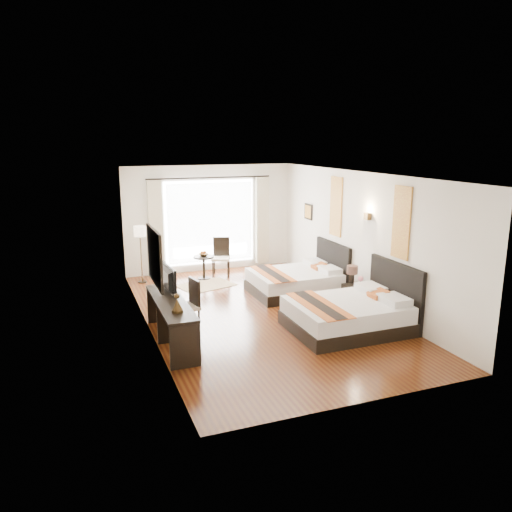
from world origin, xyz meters
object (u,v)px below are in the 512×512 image
object	(u,v)px
vase	(360,283)
fruit_bowl	(203,255)
table_lamp	(352,271)
console_desk	(171,322)
bed_far	(298,280)
television	(165,279)
desk_chair	(186,315)
side_table	(204,267)
window_chair	(221,264)
bed_near	(351,313)
floor_lamp	(140,235)
nightstand	(355,296)

from	to	relation	value
vase	fruit_bowl	distance (m)	4.17
table_lamp	vase	world-z (taller)	table_lamp
vase	console_desk	world-z (taller)	console_desk
bed_far	television	bearing A→B (deg)	-158.78
television	fruit_bowl	world-z (taller)	television
desk_chair	console_desk	bearing A→B (deg)	39.63
side_table	window_chair	size ratio (longest dim) A/B	0.61
desk_chair	window_chair	distance (m)	3.84
vase	fruit_bowl	xyz separation A→B (m)	(-2.42, 3.40, 0.06)
bed_near	console_desk	xyz separation A→B (m)	(-3.23, 0.58, 0.07)
floor_lamp	window_chair	distance (m)	2.20
nightstand	fruit_bowl	distance (m)	4.07
fruit_bowl	window_chair	bearing A→B (deg)	16.69
nightstand	floor_lamp	xyz separation A→B (m)	(-3.90, 3.47, 0.95)
bed_near	television	distance (m)	3.47
floor_lamp	fruit_bowl	xyz separation A→B (m)	(1.51, -0.20, -0.57)
bed_far	vase	size ratio (longest dim) A/B	16.05
bed_near	bed_far	distance (m)	2.40
floor_lamp	console_desk	bearing A→B (deg)	-91.08
bed_far	nightstand	xyz separation A→B (m)	(0.68, -1.35, -0.06)
console_desk	side_table	bearing A→B (deg)	66.95
console_desk	vase	bearing A→B (deg)	4.82
table_lamp	television	size ratio (longest dim) A/B	0.44
table_lamp	vase	xyz separation A→B (m)	(0.03, -0.28, -0.19)
console_desk	fruit_bowl	world-z (taller)	console_desk
fruit_bowl	window_chair	xyz separation A→B (m)	(0.50, 0.15, -0.32)
desk_chair	fruit_bowl	world-z (taller)	desk_chair
nightstand	side_table	size ratio (longest dim) A/B	0.83
vase	desk_chair	xyz separation A→B (m)	(-3.63, 0.12, -0.27)
bed_near	desk_chair	size ratio (longest dim) A/B	2.21
console_desk	fruit_bowl	distance (m)	4.07
floor_lamp	bed_near	bearing A→B (deg)	-55.06
nightstand	fruit_bowl	world-z (taller)	fruit_bowl
bed_far	console_desk	distance (m)	3.77
fruit_bowl	window_chair	world-z (taller)	window_chair
desk_chair	side_table	size ratio (longest dim) A/B	1.63
television	side_table	world-z (taller)	television
bed_far	window_chair	bearing A→B (deg)	120.28
bed_far	television	world-z (taller)	television
table_lamp	fruit_bowl	xyz separation A→B (m)	(-2.39, 3.12, -0.13)
bed_near	floor_lamp	bearing A→B (deg)	124.94
nightstand	side_table	world-z (taller)	side_table
floor_lamp	table_lamp	bearing A→B (deg)	-40.46
table_lamp	television	distance (m)	3.96
bed_far	table_lamp	size ratio (longest dim) A/B	5.45
vase	nightstand	bearing A→B (deg)	100.56
floor_lamp	fruit_bowl	bearing A→B (deg)	-7.59
nightstand	console_desk	size ratio (longest dim) A/B	0.22
bed_near	bed_far	xyz separation A→B (m)	(0.06, 2.40, -0.02)
side_table	desk_chair	bearing A→B (deg)	-110.37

